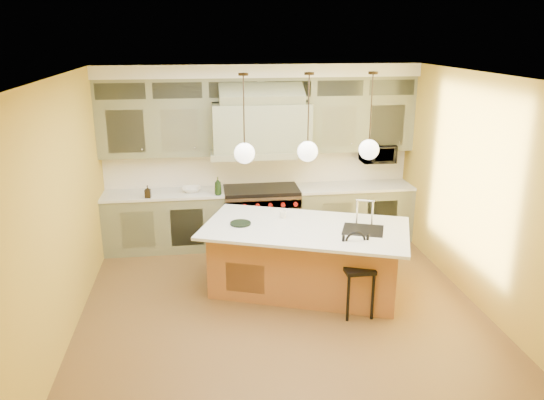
{
  "coord_description": "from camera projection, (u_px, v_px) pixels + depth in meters",
  "views": [
    {
      "loc": [
        -0.93,
        -5.99,
        3.36
      ],
      "look_at": [
        -0.02,
        0.7,
        1.21
      ],
      "focal_mm": 35.0,
      "sensor_mm": 36.0,
      "label": 1
    }
  ],
  "objects": [
    {
      "name": "oil_bottle_a",
      "position": [
        218.0,
        186.0,
        8.19
      ],
      "size": [
        0.12,
        0.12,
        0.29
      ],
      "primitive_type": "imported",
      "rotation": [
        0.0,
        0.0,
        -0.05
      ],
      "color": "black",
      "rests_on": "back_cabinetry"
    },
    {
      "name": "pendant_left",
      "position": [
        244.0,
        151.0,
        6.58
      ],
      "size": [
        0.26,
        0.26,
        1.11
      ],
      "color": "#2D2319",
      "rests_on": "ceiling"
    },
    {
      "name": "oil_bottle_b",
      "position": [
        148.0,
        192.0,
        8.07
      ],
      "size": [
        0.09,
        0.1,
        0.19
      ],
      "primitive_type": "imported",
      "rotation": [
        0.0,
        0.0,
        -0.08
      ],
      "color": "black",
      "rests_on": "back_cabinetry"
    },
    {
      "name": "wall_front",
      "position": [
        332.0,
        298.0,
        3.99
      ],
      "size": [
        5.0,
        0.0,
        5.0
      ],
      "primitive_type": "plane",
      "rotation": [
        -1.57,
        0.0,
        0.0
      ],
      "color": "gold",
      "rests_on": "ground"
    },
    {
      "name": "fruit_bowl",
      "position": [
        191.0,
        190.0,
        8.39
      ],
      "size": [
        0.3,
        0.3,
        0.07
      ],
      "primitive_type": "imported",
      "rotation": [
        0.0,
        0.0,
        -0.04
      ],
      "color": "white",
      "rests_on": "back_cabinetry"
    },
    {
      "name": "counter_stool",
      "position": [
        357.0,
        270.0,
        6.47
      ],
      "size": [
        0.37,
        0.37,
        1.04
      ],
      "rotation": [
        0.0,
        0.0,
        0.01
      ],
      "color": "black",
      "rests_on": "floor"
    },
    {
      "name": "microwave",
      "position": [
        378.0,
        153.0,
        8.73
      ],
      "size": [
        0.54,
        0.37,
        0.3
      ],
      "primitive_type": "imported",
      "color": "black",
      "rests_on": "back_cabinetry"
    },
    {
      "name": "pendant_right",
      "position": [
        369.0,
        147.0,
        6.78
      ],
      "size": [
        0.26,
        0.26,
        1.11
      ],
      "color": "#2D2319",
      "rests_on": "ceiling"
    },
    {
      "name": "kitchen_island",
      "position": [
        306.0,
        257.0,
        7.12
      ],
      "size": [
        2.97,
        2.24,
        1.35
      ],
      "rotation": [
        0.0,
        0.0,
        -0.36
      ],
      "color": "#A7653B",
      "rests_on": "floor"
    },
    {
      "name": "ceiling",
      "position": [
        282.0,
        75.0,
        5.91
      ],
      "size": [
        5.0,
        5.0,
        0.0
      ],
      "primitive_type": "plane",
      "rotation": [
        3.14,
        0.0,
        0.0
      ],
      "color": "white",
      "rests_on": "wall_back"
    },
    {
      "name": "wall_right",
      "position": [
        477.0,
        191.0,
        6.67
      ],
      "size": [
        0.0,
        5.0,
        5.0
      ],
      "primitive_type": "plane",
      "rotation": [
        1.57,
        0.0,
        -1.57
      ],
      "color": "gold",
      "rests_on": "ground"
    },
    {
      "name": "back_cabinetry",
      "position": [
        260.0,
        158.0,
        8.47
      ],
      "size": [
        5.0,
        0.77,
        2.9
      ],
      "color": "gray",
      "rests_on": "floor"
    },
    {
      "name": "pendant_center",
      "position": [
        308.0,
        149.0,
        6.68
      ],
      "size": [
        0.26,
        0.26,
        1.11
      ],
      "color": "#2D2319",
      "rests_on": "ceiling"
    },
    {
      "name": "wall_left",
      "position": [
        65.0,
        208.0,
        6.03
      ],
      "size": [
        0.0,
        5.0,
        5.0
      ],
      "primitive_type": "plane",
      "rotation": [
        1.57,
        0.0,
        1.57
      ],
      "color": "gold",
      "rests_on": "ground"
    },
    {
      "name": "cup",
      "position": [
        283.0,
        214.0,
        7.27
      ],
      "size": [
        0.11,
        0.11,
        0.1
      ],
      "primitive_type": "imported",
      "rotation": [
        0.0,
        0.0,
        0.1
      ],
      "color": "white",
      "rests_on": "kitchen_island"
    },
    {
      "name": "wall_back",
      "position": [
        259.0,
        153.0,
        8.71
      ],
      "size": [
        5.0,
        0.0,
        5.0
      ],
      "primitive_type": "plane",
      "rotation": [
        1.57,
        0.0,
        0.0
      ],
      "color": "gold",
      "rests_on": "ground"
    },
    {
      "name": "range",
      "position": [
        261.0,
        216.0,
        8.67
      ],
      "size": [
        1.2,
        0.74,
        0.96
      ],
      "color": "silver",
      "rests_on": "floor"
    },
    {
      "name": "floor",
      "position": [
        281.0,
        306.0,
        6.79
      ],
      "size": [
        5.0,
        5.0,
        0.0
      ],
      "primitive_type": "plane",
      "color": "brown",
      "rests_on": "ground"
    }
  ]
}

